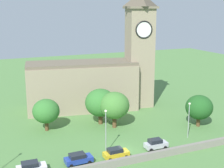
% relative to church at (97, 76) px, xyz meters
% --- Properties ---
extents(ground_plane, '(200.00, 200.00, 0.00)m').
position_rel_church_xyz_m(ground_plane, '(-4.60, -9.88, -8.05)').
color(ground_plane, '#517F42').
extents(church, '(32.05, 14.27, 27.96)m').
position_rel_church_xyz_m(church, '(0.00, 0.00, 0.00)').
color(church, gray).
rests_on(church, ground).
extents(quay_barrier, '(57.64, 0.70, 1.24)m').
position_rel_church_xyz_m(quay_barrier, '(-4.60, -29.85, -7.43)').
color(quay_barrier, gray).
rests_on(quay_barrier, ground).
extents(car_white, '(4.53, 2.45, 1.82)m').
position_rel_church_xyz_m(car_white, '(-20.94, -26.58, -7.13)').
color(car_white, silver).
rests_on(car_white, ground).
extents(car_blue, '(4.46, 2.32, 1.74)m').
position_rel_church_xyz_m(car_blue, '(-13.49, -26.53, -7.17)').
color(car_blue, '#233D9E').
rests_on(car_blue, ground).
extents(car_yellow, '(4.27, 2.19, 1.78)m').
position_rel_church_xyz_m(car_yellow, '(-7.18, -27.15, -7.15)').
color(car_yellow, gold).
rests_on(car_yellow, ground).
extents(car_silver, '(4.16, 2.13, 1.87)m').
position_rel_church_xyz_m(car_silver, '(0.75, -26.70, -7.11)').
color(car_silver, silver).
rests_on(car_silver, ground).
extents(streetlamp_west_mid, '(0.44, 0.44, 7.78)m').
position_rel_church_xyz_m(streetlamp_west_mid, '(-7.93, -24.66, -2.94)').
color(streetlamp_west_mid, '#9EA0A5').
rests_on(streetlamp_west_mid, ground).
extents(streetlamp_central, '(0.44, 0.44, 7.01)m').
position_rel_church_xyz_m(streetlamp_central, '(9.11, -24.71, -3.37)').
color(streetlamp_central, '#9EA0A5').
rests_on(streetlamp_central, ground).
extents(tree_riverside_west, '(5.66, 5.66, 6.72)m').
position_rel_church_xyz_m(tree_riverside_west, '(14.82, -20.53, -3.91)').
color(tree_riverside_west, brown).
rests_on(tree_riverside_west, ground).
extents(tree_churchyard, '(6.54, 6.54, 7.70)m').
position_rel_church_xyz_m(tree_churchyard, '(-3.52, -10.97, -3.32)').
color(tree_churchyard, brown).
rests_on(tree_churchyard, ground).
extents(tree_by_tower, '(5.45, 5.45, 6.58)m').
position_rel_church_xyz_m(tree_by_tower, '(-14.98, -10.22, -3.95)').
color(tree_by_tower, brown).
rests_on(tree_by_tower, ground).
extents(tree_riverside_east, '(6.18, 6.18, 7.58)m').
position_rel_church_xyz_m(tree_riverside_east, '(-1.64, -14.10, -3.28)').
color(tree_riverside_east, brown).
rests_on(tree_riverside_east, ground).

